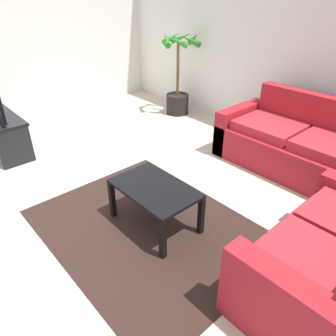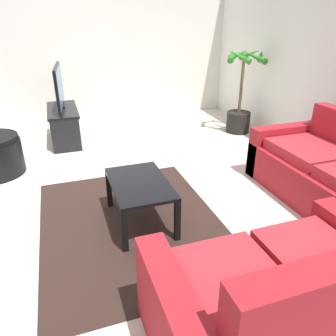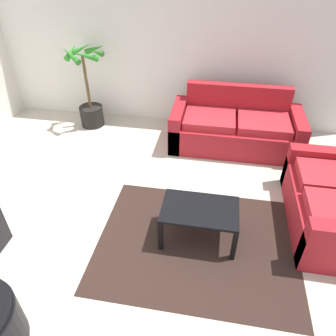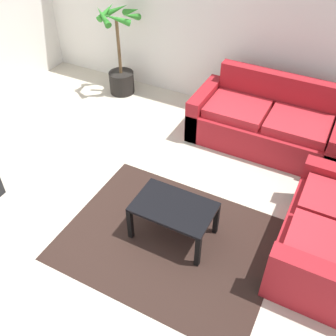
{
  "view_description": "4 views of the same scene",
  "coord_description": "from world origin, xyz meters",
  "px_view_note": "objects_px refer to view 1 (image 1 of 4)",
  "views": [
    {
      "loc": [
        2.67,
        -1.3,
        2.08
      ],
      "look_at": [
        0.6,
        0.55,
        0.45
      ],
      "focal_mm": 33.75,
      "sensor_mm": 36.0,
      "label": 1
    },
    {
      "loc": [
        3.38,
        -0.38,
        1.84
      ],
      "look_at": [
        0.58,
        0.58,
        0.45
      ],
      "focal_mm": 34.53,
      "sensor_mm": 36.0,
      "label": 2
    },
    {
      "loc": [
        0.84,
        -2.22,
        2.79
      ],
      "look_at": [
        0.33,
        0.72,
        0.57
      ],
      "focal_mm": 33.78,
      "sensor_mm": 36.0,
      "label": 3
    },
    {
      "loc": [
        1.95,
        -2.17,
        3.3
      ],
      "look_at": [
        0.48,
        0.65,
        0.52
      ],
      "focal_mm": 41.33,
      "sensor_mm": 36.0,
      "label": 4
    }
  ],
  "objects_px": {
    "tv_stand": "(1,129)",
    "coffee_table": "(155,193)",
    "couch_main": "(299,148)",
    "potted_palm": "(178,85)"
  },
  "relations": [
    {
      "from": "tv_stand",
      "to": "coffee_table",
      "type": "xyz_separation_m",
      "value": [
        2.64,
        0.57,
        0.03
      ]
    },
    {
      "from": "couch_main",
      "to": "tv_stand",
      "type": "distance_m",
      "value": 3.99
    },
    {
      "from": "coffee_table",
      "to": "potted_palm",
      "type": "height_order",
      "value": "potted_palm"
    },
    {
      "from": "couch_main",
      "to": "potted_palm",
      "type": "xyz_separation_m",
      "value": [
        -2.49,
        0.27,
        0.22
      ]
    },
    {
      "from": "couch_main",
      "to": "coffee_table",
      "type": "bearing_deg",
      "value": -100.42
    },
    {
      "from": "tv_stand",
      "to": "coffee_table",
      "type": "relative_size",
      "value": 1.34
    },
    {
      "from": "potted_palm",
      "to": "tv_stand",
      "type": "bearing_deg",
      "value": -100.21
    },
    {
      "from": "coffee_table",
      "to": "potted_palm",
      "type": "distance_m",
      "value": 3.14
    },
    {
      "from": "couch_main",
      "to": "coffee_table",
      "type": "height_order",
      "value": "couch_main"
    },
    {
      "from": "tv_stand",
      "to": "coffee_table",
      "type": "bearing_deg",
      "value": 12.22
    }
  ]
}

